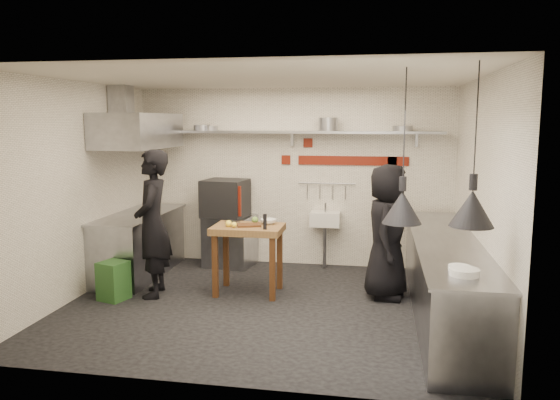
% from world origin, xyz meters
% --- Properties ---
extents(floor, '(5.00, 5.00, 0.00)m').
position_xyz_m(floor, '(0.00, 0.00, 0.00)').
color(floor, black).
rests_on(floor, ground).
extents(ceiling, '(5.00, 5.00, 0.00)m').
position_xyz_m(ceiling, '(0.00, 0.00, 2.80)').
color(ceiling, silver).
rests_on(ceiling, floor).
extents(wall_back, '(5.00, 0.04, 2.80)m').
position_xyz_m(wall_back, '(0.00, 2.10, 1.40)').
color(wall_back, white).
rests_on(wall_back, floor).
extents(wall_front, '(5.00, 0.04, 2.80)m').
position_xyz_m(wall_front, '(0.00, -2.10, 1.40)').
color(wall_front, white).
rests_on(wall_front, floor).
extents(wall_left, '(0.04, 4.20, 2.80)m').
position_xyz_m(wall_left, '(-2.50, 0.00, 1.40)').
color(wall_left, white).
rests_on(wall_left, floor).
extents(wall_right, '(0.04, 4.20, 2.80)m').
position_xyz_m(wall_right, '(2.50, 0.00, 1.40)').
color(wall_right, white).
rests_on(wall_right, floor).
extents(red_band_horiz, '(1.70, 0.02, 0.14)m').
position_xyz_m(red_band_horiz, '(0.95, 2.08, 1.68)').
color(red_band_horiz, maroon).
rests_on(red_band_horiz, wall_back).
extents(red_band_vert, '(0.14, 0.02, 1.10)m').
position_xyz_m(red_band_vert, '(1.55, 2.08, 1.20)').
color(red_band_vert, maroon).
rests_on(red_band_vert, wall_back).
extents(red_tile_a, '(0.14, 0.02, 0.14)m').
position_xyz_m(red_tile_a, '(0.25, 2.08, 1.95)').
color(red_tile_a, maroon).
rests_on(red_tile_a, wall_back).
extents(red_tile_b, '(0.14, 0.02, 0.14)m').
position_xyz_m(red_tile_b, '(-0.10, 2.08, 1.68)').
color(red_tile_b, maroon).
rests_on(red_tile_b, wall_back).
extents(back_shelf, '(4.60, 0.34, 0.04)m').
position_xyz_m(back_shelf, '(0.00, 1.92, 2.12)').
color(back_shelf, gray).
rests_on(back_shelf, wall_back).
extents(shelf_bracket_left, '(0.04, 0.06, 0.24)m').
position_xyz_m(shelf_bracket_left, '(-1.90, 2.07, 2.02)').
color(shelf_bracket_left, gray).
rests_on(shelf_bracket_left, wall_back).
extents(shelf_bracket_mid, '(0.04, 0.06, 0.24)m').
position_xyz_m(shelf_bracket_mid, '(0.00, 2.07, 2.02)').
color(shelf_bracket_mid, gray).
rests_on(shelf_bracket_mid, wall_back).
extents(shelf_bracket_right, '(0.04, 0.06, 0.24)m').
position_xyz_m(shelf_bracket_right, '(1.90, 2.07, 2.02)').
color(shelf_bracket_right, gray).
rests_on(shelf_bracket_right, wall_back).
extents(pan_far_left, '(0.29, 0.29, 0.09)m').
position_xyz_m(pan_far_left, '(-1.42, 1.92, 2.19)').
color(pan_far_left, gray).
rests_on(pan_far_left, back_shelf).
extents(pan_mid_left, '(0.27, 0.27, 0.07)m').
position_xyz_m(pan_mid_left, '(-1.29, 1.92, 2.18)').
color(pan_mid_left, gray).
rests_on(pan_mid_left, back_shelf).
extents(stock_pot, '(0.35, 0.35, 0.20)m').
position_xyz_m(stock_pot, '(0.58, 1.92, 2.24)').
color(stock_pot, gray).
rests_on(stock_pot, back_shelf).
extents(pan_right, '(0.37, 0.37, 0.08)m').
position_xyz_m(pan_right, '(1.68, 1.92, 2.18)').
color(pan_right, gray).
rests_on(pan_right, back_shelf).
extents(oven_stand, '(0.79, 0.74, 0.80)m').
position_xyz_m(oven_stand, '(-0.95, 1.81, 0.40)').
color(oven_stand, gray).
rests_on(oven_stand, floor).
extents(combi_oven, '(0.71, 0.68, 0.58)m').
position_xyz_m(combi_oven, '(-1.01, 1.76, 1.09)').
color(combi_oven, black).
rests_on(combi_oven, oven_stand).
extents(oven_door, '(0.52, 0.10, 0.46)m').
position_xyz_m(oven_door, '(-0.94, 1.50, 1.09)').
color(oven_door, maroon).
rests_on(oven_door, combi_oven).
extents(oven_glass, '(0.39, 0.07, 0.34)m').
position_xyz_m(oven_glass, '(-0.96, 1.49, 1.09)').
color(oven_glass, black).
rests_on(oven_glass, oven_door).
extents(hand_sink, '(0.46, 0.34, 0.22)m').
position_xyz_m(hand_sink, '(0.55, 1.92, 0.78)').
color(hand_sink, silver).
rests_on(hand_sink, wall_back).
extents(sink_tap, '(0.03, 0.03, 0.14)m').
position_xyz_m(sink_tap, '(0.55, 1.92, 0.96)').
color(sink_tap, gray).
rests_on(sink_tap, hand_sink).
extents(sink_drain, '(0.06, 0.06, 0.66)m').
position_xyz_m(sink_drain, '(0.55, 1.88, 0.34)').
color(sink_drain, gray).
rests_on(sink_drain, floor).
extents(utensil_rail, '(0.90, 0.02, 0.02)m').
position_xyz_m(utensil_rail, '(0.55, 2.06, 1.32)').
color(utensil_rail, gray).
rests_on(utensil_rail, wall_back).
extents(counter_right, '(0.70, 3.80, 0.90)m').
position_xyz_m(counter_right, '(2.15, 0.00, 0.45)').
color(counter_right, gray).
rests_on(counter_right, floor).
extents(counter_right_top, '(0.76, 3.90, 0.03)m').
position_xyz_m(counter_right_top, '(2.15, 0.00, 0.92)').
color(counter_right_top, gray).
rests_on(counter_right_top, counter_right).
extents(plate_stack, '(0.29, 0.29, 0.07)m').
position_xyz_m(plate_stack, '(2.12, -1.49, 0.96)').
color(plate_stack, silver).
rests_on(plate_stack, counter_right_top).
extents(small_bowl_right, '(0.24, 0.24, 0.05)m').
position_xyz_m(small_bowl_right, '(2.10, -1.33, 0.96)').
color(small_bowl_right, silver).
rests_on(small_bowl_right, counter_right_top).
extents(counter_left, '(0.70, 1.90, 0.90)m').
position_xyz_m(counter_left, '(-2.15, 1.05, 0.45)').
color(counter_left, gray).
rests_on(counter_left, floor).
extents(counter_left_top, '(0.76, 2.00, 0.03)m').
position_xyz_m(counter_left_top, '(-2.15, 1.05, 0.92)').
color(counter_left_top, gray).
rests_on(counter_left_top, counter_left).
extents(extractor_hood, '(0.78, 1.60, 0.50)m').
position_xyz_m(extractor_hood, '(-2.10, 1.05, 2.15)').
color(extractor_hood, gray).
rests_on(extractor_hood, ceiling).
extents(hood_duct, '(0.28, 0.28, 0.50)m').
position_xyz_m(hood_duct, '(-2.35, 1.05, 2.55)').
color(hood_duct, gray).
rests_on(hood_duct, ceiling).
extents(green_bin, '(0.40, 0.40, 0.50)m').
position_xyz_m(green_bin, '(-1.99, -0.10, 0.25)').
color(green_bin, '#285723').
rests_on(green_bin, floor).
extents(prep_table, '(0.92, 0.64, 0.92)m').
position_xyz_m(prep_table, '(-0.34, 0.47, 0.46)').
color(prep_table, brown).
rests_on(prep_table, floor).
extents(cutting_board, '(0.36, 0.31, 0.02)m').
position_xyz_m(cutting_board, '(-0.32, 0.45, 0.93)').
color(cutting_board, '#4B2914').
rests_on(cutting_board, prep_table).
extents(pepper_mill, '(0.05, 0.05, 0.20)m').
position_xyz_m(pepper_mill, '(-0.07, 0.27, 1.02)').
color(pepper_mill, black).
rests_on(pepper_mill, prep_table).
extents(lemon_a, '(0.10, 0.10, 0.09)m').
position_xyz_m(lemon_a, '(-0.57, 0.36, 0.96)').
color(lemon_a, yellow).
rests_on(lemon_a, prep_table).
extents(lemon_b, '(0.09, 0.09, 0.07)m').
position_xyz_m(lemon_b, '(-0.48, 0.31, 0.96)').
color(lemon_b, yellow).
rests_on(lemon_b, prep_table).
extents(veg_ball, '(0.11, 0.11, 0.09)m').
position_xyz_m(veg_ball, '(-0.28, 0.63, 0.97)').
color(veg_ball, olive).
rests_on(veg_ball, prep_table).
extents(steel_tray, '(0.20, 0.17, 0.03)m').
position_xyz_m(steel_tray, '(-0.58, 0.61, 0.94)').
color(steel_tray, gray).
rests_on(steel_tray, prep_table).
extents(bowl, '(0.26, 0.26, 0.07)m').
position_xyz_m(bowl, '(-0.10, 0.64, 0.95)').
color(bowl, silver).
rests_on(bowl, prep_table).
extents(heat_lamp_near, '(0.48, 0.48, 1.49)m').
position_xyz_m(heat_lamp_near, '(1.58, -1.06, 2.05)').
color(heat_lamp_near, black).
rests_on(heat_lamp_near, ceiling).
extents(heat_lamp_far, '(0.39, 0.39, 1.41)m').
position_xyz_m(heat_lamp_far, '(2.15, -1.55, 2.09)').
color(heat_lamp_far, black).
rests_on(heat_lamp_far, ceiling).
extents(chef_left, '(0.62, 0.79, 1.93)m').
position_xyz_m(chef_left, '(-1.54, 0.16, 0.97)').
color(chef_left, black).
rests_on(chef_left, floor).
extents(chef_right, '(0.68, 0.93, 1.75)m').
position_xyz_m(chef_right, '(1.47, 0.62, 0.88)').
color(chef_right, black).
rests_on(chef_right, floor).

